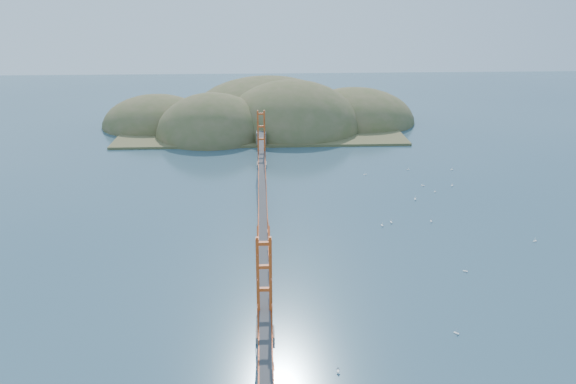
{
  "coord_description": "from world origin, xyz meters",
  "views": [
    {
      "loc": [
        -0.09,
        -80.62,
        35.13
      ],
      "look_at": [
        3.92,
        0.0,
        5.32
      ],
      "focal_mm": 35.0,
      "sensor_mm": 36.0,
      "label": 1
    }
  ],
  "objects_px": {
    "sailboat_2": "(465,271)",
    "sailboat_0": "(391,222)",
    "bridge": "(262,182)",
    "sailboat_1": "(382,225)"
  },
  "relations": [
    {
      "from": "sailboat_2",
      "to": "sailboat_0",
      "type": "height_order",
      "value": "sailboat_0"
    },
    {
      "from": "sailboat_2",
      "to": "sailboat_1",
      "type": "bearing_deg",
      "value": 117.01
    },
    {
      "from": "sailboat_1",
      "to": "sailboat_2",
      "type": "xyz_separation_m",
      "value": [
        7.78,
        -15.26,
        -0.0
      ]
    },
    {
      "from": "sailboat_0",
      "to": "sailboat_1",
      "type": "bearing_deg",
      "value": -145.7
    },
    {
      "from": "sailboat_0",
      "to": "bridge",
      "type": "bearing_deg",
      "value": 178.39
    },
    {
      "from": "bridge",
      "to": "sailboat_0",
      "type": "bearing_deg",
      "value": -1.61
    },
    {
      "from": "sailboat_1",
      "to": "sailboat_0",
      "type": "distance_m",
      "value": 2.02
    },
    {
      "from": "sailboat_2",
      "to": "sailboat_0",
      "type": "xyz_separation_m",
      "value": [
        -6.11,
        16.4,
        0.01
      ]
    },
    {
      "from": "bridge",
      "to": "sailboat_2",
      "type": "height_order",
      "value": "bridge"
    },
    {
      "from": "bridge",
      "to": "sailboat_2",
      "type": "bearing_deg",
      "value": -32.83
    }
  ]
}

